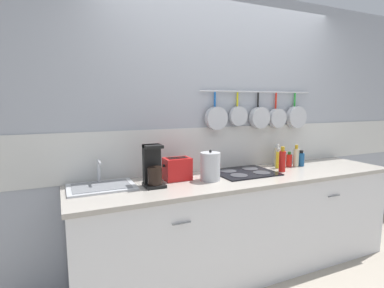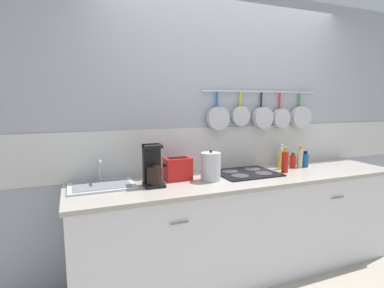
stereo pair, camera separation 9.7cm
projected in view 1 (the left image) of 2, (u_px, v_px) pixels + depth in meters
The scene contains 15 objects.
ground_plane at pixel (243, 269), 2.82m from camera, with size 12.00×12.00×0.00m, color #9E9384.
wall_back at pixel (225, 131), 2.98m from camera, with size 7.20×0.16×2.60m.
cabinet_base at pixel (244, 225), 2.76m from camera, with size 3.01×0.65×0.86m.
countertop at pixel (245, 178), 2.69m from camera, with size 3.05×0.67×0.03m.
sink_basin at pixel (101, 186), 2.32m from camera, with size 0.51×0.36×0.20m.
coffee_maker at pixel (153, 169), 2.35m from camera, with size 0.15×0.18×0.33m.
toaster at pixel (177, 169), 2.55m from camera, with size 0.24×0.15×0.19m.
kettle at pixel (210, 166), 2.53m from camera, with size 0.17×0.17×0.26m.
cooktop at pixel (245, 172), 2.80m from camera, with size 0.55×0.45×0.01m.
bottle_hot_sauce at pixel (283, 161), 2.84m from camera, with size 0.06×0.06×0.24m.
bottle_vinegar at pixel (278, 159), 3.00m from camera, with size 0.05×0.05×0.20m.
bottle_dish_soap at pixel (277, 156), 3.12m from camera, with size 0.07×0.07×0.23m.
bottle_cooking_wine at pixel (289, 160), 3.06m from camera, with size 0.06×0.06×0.16m.
bottle_olive_oil at pixel (296, 157), 3.07m from camera, with size 0.06×0.06×0.23m.
bottle_sesame_oil at pixel (301, 159), 3.11m from camera, with size 0.07×0.07×0.16m.
Camera 1 is at (-1.51, -2.20, 1.56)m, focal length 28.00 mm.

